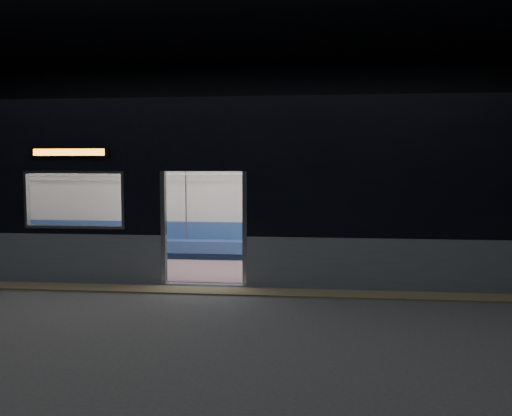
# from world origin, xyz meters

# --- Properties ---
(station_floor) EXTENTS (24.00, 14.00, 0.01)m
(station_floor) POSITION_xyz_m (0.00, 0.00, -0.01)
(station_floor) COLOR #47494C
(station_floor) RESTS_ON ground
(station_envelope) EXTENTS (24.00, 14.00, 5.00)m
(station_envelope) POSITION_xyz_m (0.00, 0.00, 3.66)
(station_envelope) COLOR black
(station_envelope) RESTS_ON station_floor
(tactile_strip) EXTENTS (22.80, 0.50, 0.03)m
(tactile_strip) POSITION_xyz_m (0.00, 0.55, 0.01)
(tactile_strip) COLOR #8C7F59
(tactile_strip) RESTS_ON station_floor
(metro_car) EXTENTS (18.00, 3.04, 3.35)m
(metro_car) POSITION_xyz_m (-0.00, 2.54, 1.85)
(metro_car) COLOR gray
(metro_car) RESTS_ON station_floor
(passenger) EXTENTS (0.41, 0.67, 1.33)m
(passenger) POSITION_xyz_m (4.80, 3.55, 0.78)
(passenger) COLOR black
(passenger) RESTS_ON metro_car
(handbag) EXTENTS (0.30, 0.28, 0.13)m
(handbag) POSITION_xyz_m (4.77, 3.33, 0.66)
(handbag) COLOR black
(handbag) RESTS_ON passenger
(transit_map) EXTENTS (0.89, 0.03, 0.58)m
(transit_map) POSITION_xyz_m (5.00, 3.85, 1.44)
(transit_map) COLOR white
(transit_map) RESTS_ON metro_car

